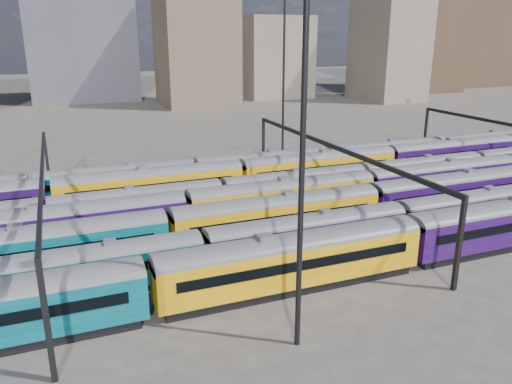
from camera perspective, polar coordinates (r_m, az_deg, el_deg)
name	(u,v)px	position (r m, az deg, el deg)	size (l,w,h in m)	color
ground	(249,223)	(54.51, -0.82, -3.61)	(500.00, 500.00, 0.00)	#463F3B
rake_0	(507,218)	(53.31, 26.78, -2.70)	(158.47, 3.31, 5.59)	black
rake_1	(308,231)	(45.86, 5.99, -4.45)	(98.93, 2.90, 4.87)	black
rake_2	(278,212)	(49.62, 2.52, -2.29)	(153.43, 3.20, 5.40)	black
rake_3	(368,184)	(60.33, 12.64, 0.89)	(131.29, 3.20, 5.40)	black
rake_4	(362,175)	(65.76, 11.98, 1.94)	(113.35, 2.77, 4.64)	black
rake_5	(319,165)	(67.97, 7.22, 3.11)	(158.03, 3.30, 5.57)	black
rake_6	(194,170)	(66.79, -7.05, 2.54)	(118.93, 2.90, 4.88)	black
gantry_1	(43,183)	(49.26, -23.14, 0.96)	(0.35, 40.35, 8.03)	black
gantry_2	(332,155)	(56.69, 8.66, 4.20)	(0.35, 40.35, 8.03)	black
mast_2	(303,137)	(29.25, 5.38, 6.31)	(1.40, 0.50, 25.60)	black
mast_3	(284,74)	(79.03, 3.18, 13.34)	(1.40, 0.50, 25.60)	black
skyline	(416,32)	(196.44, 17.78, 17.02)	(399.22, 60.48, 50.03)	#665B4C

